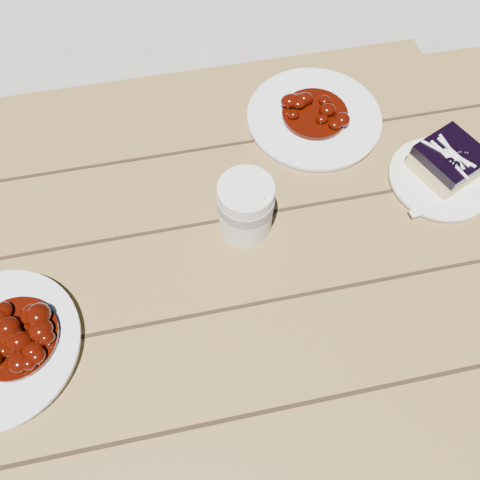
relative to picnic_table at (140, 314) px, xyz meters
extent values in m
plane|color=#A49F94|center=(0.00, 0.00, -0.59)|extent=(60.00, 60.00, 0.00)
cube|color=brown|center=(0.00, 0.00, 0.14)|extent=(2.00, 0.80, 0.05)
cube|color=brown|center=(0.88, 0.32, -0.24)|extent=(0.07, 0.07, 0.70)
cube|color=brown|center=(0.00, 0.65, -0.15)|extent=(1.80, 0.25, 0.04)
cube|color=brown|center=(0.80, 0.65, -0.38)|extent=(0.06, 0.06, 0.42)
cylinder|color=white|center=(0.58, 0.09, 0.17)|extent=(0.18, 0.18, 0.01)
cube|color=#F3DF84|center=(0.59, 0.10, 0.19)|extent=(0.13, 0.13, 0.03)
cube|color=black|center=(0.59, 0.10, 0.21)|extent=(0.13, 0.13, 0.02)
cylinder|color=white|center=(0.22, 0.06, 0.22)|extent=(0.09, 0.09, 0.11)
cylinder|color=white|center=(0.39, 0.27, 0.17)|extent=(0.25, 0.25, 0.02)
camera|label=1|loc=(0.13, -0.33, 0.86)|focal=35.00mm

